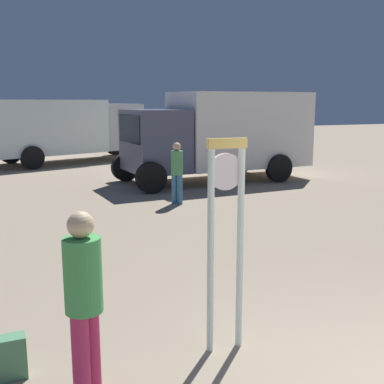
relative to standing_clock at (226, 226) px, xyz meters
The scene contains 6 objects.
standing_clock is the anchor object (origin of this frame).
person_near_clock 1.58m from the standing_clock, 168.97° to the right, with size 0.32×0.32×1.70m.
backpack 2.41m from the standing_clock, behind, with size 0.26×0.22×0.42m.
person_distant 7.27m from the standing_clock, 72.08° to the left, with size 0.30×0.30×1.58m.
box_truck_near 11.08m from the standing_clock, 62.99° to the left, with size 6.41×2.84×2.89m.
box_truck_far 16.76m from the standing_clock, 86.94° to the left, with size 7.49×4.41×2.66m.
Camera 1 is at (-3.38, -2.55, 2.58)m, focal length 44.35 mm.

